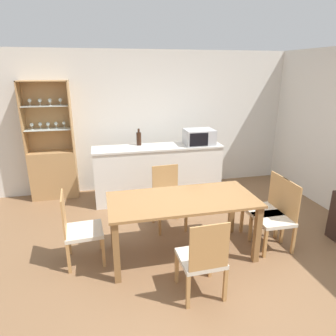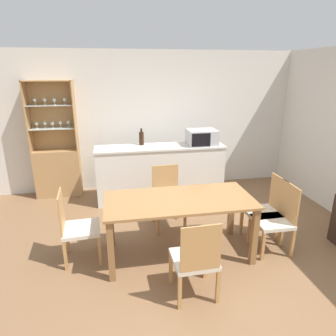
# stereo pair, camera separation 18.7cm
# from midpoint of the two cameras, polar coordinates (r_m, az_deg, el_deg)

# --- Properties ---
(ground_plane) EXTENTS (18.00, 18.00, 0.00)m
(ground_plane) POSITION_cam_midpoint_polar(r_m,az_deg,el_deg) (3.81, 6.35, -17.37)
(ground_plane) COLOR brown
(wall_back) EXTENTS (6.80, 0.06, 2.55)m
(wall_back) POSITION_cam_midpoint_polar(r_m,az_deg,el_deg) (5.74, -0.75, 8.88)
(wall_back) COLOR silver
(wall_back) RESTS_ON ground_plane
(kitchen_counter) EXTENTS (2.22, 0.53, 0.96)m
(kitchen_counter) POSITION_cam_midpoint_polar(r_m,az_deg,el_deg) (5.27, -0.43, -0.89)
(kitchen_counter) COLOR silver
(kitchen_counter) RESTS_ON ground_plane
(display_cabinet) EXTENTS (0.79, 0.32, 2.04)m
(display_cabinet) POSITION_cam_midpoint_polar(r_m,az_deg,el_deg) (5.71, -19.43, 0.83)
(display_cabinet) COLOR tan
(display_cabinet) RESTS_ON ground_plane
(dining_table) EXTENTS (1.76, 0.83, 0.75)m
(dining_table) POSITION_cam_midpoint_polar(r_m,az_deg,el_deg) (3.62, 3.63, -7.41)
(dining_table) COLOR olive
(dining_table) RESTS_ON ground_plane
(dining_chair_side_right_near) EXTENTS (0.43, 0.43, 0.89)m
(dining_chair_side_right_near) POSITION_cam_midpoint_polar(r_m,az_deg,el_deg) (4.06, 21.13, -9.10)
(dining_chair_side_right_near) COLOR beige
(dining_chair_side_right_near) RESTS_ON ground_plane
(dining_chair_head_far) EXTENTS (0.45, 0.45, 0.89)m
(dining_chair_head_far) POSITION_cam_midpoint_polar(r_m,az_deg,el_deg) (4.37, 1.17, -5.80)
(dining_chair_head_far) COLOR beige
(dining_chair_head_far) RESTS_ON ground_plane
(dining_chair_head_near) EXTENTS (0.44, 0.44, 0.89)m
(dining_chair_head_near) POSITION_cam_midpoint_polar(r_m,az_deg,el_deg) (3.11, 7.03, -16.91)
(dining_chair_head_near) COLOR beige
(dining_chair_head_near) RESTS_ON ground_plane
(dining_chair_side_left_far) EXTENTS (0.45, 0.45, 0.89)m
(dining_chair_side_left_far) POSITION_cam_midpoint_polar(r_m,az_deg,el_deg) (3.75, -15.59, -10.81)
(dining_chair_side_left_far) COLOR beige
(dining_chair_side_left_far) RESTS_ON ground_plane
(dining_chair_side_right_far) EXTENTS (0.44, 0.44, 0.89)m
(dining_chair_side_right_far) POSITION_cam_midpoint_polar(r_m,az_deg,el_deg) (4.25, 19.41, -7.63)
(dining_chair_side_right_far) COLOR beige
(dining_chair_side_right_far) RESTS_ON ground_plane
(microwave) EXTENTS (0.50, 0.40, 0.26)m
(microwave) POSITION_cam_midpoint_polar(r_m,az_deg,el_deg) (5.24, 7.49, 5.81)
(microwave) COLOR #B7BABF
(microwave) RESTS_ON kitchen_counter
(wine_bottle) EXTENTS (0.08, 0.08, 0.29)m
(wine_bottle) POSITION_cam_midpoint_polar(r_m,az_deg,el_deg) (5.21, -4.05, 5.69)
(wine_bottle) COLOR black
(wine_bottle) RESTS_ON kitchen_counter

